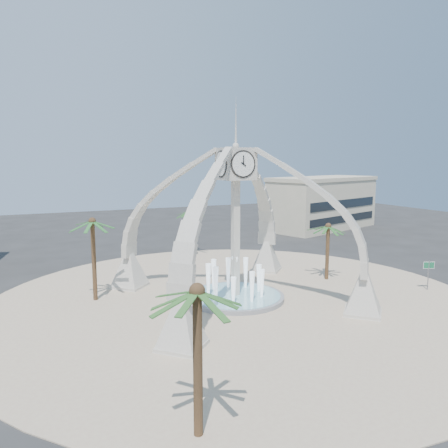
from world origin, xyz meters
name	(u,v)px	position (x,y,z in m)	size (l,w,h in m)	color
ground	(235,300)	(0.00, 0.00, 0.00)	(140.00, 140.00, 0.00)	#282828
plaza	(235,299)	(0.00, 0.00, 0.03)	(40.00, 40.00, 0.06)	#C0AE8F
clock_tower	(236,221)	(0.00, 0.00, 6.49)	(17.94, 17.94, 16.30)	beige
fountain	(235,296)	(0.00, 0.00, 0.29)	(8.00, 8.00, 3.62)	gray
building_ne	(323,203)	(30.00, 28.00, 4.31)	(21.87, 14.17, 8.60)	#BBB192
palm_east	(328,227)	(10.63, 1.79, 5.12)	(4.50, 4.50, 5.88)	brown
palm_west	(92,223)	(-10.46, 4.59, 6.41)	(4.22, 4.22, 7.23)	brown
palm_north	(190,211)	(2.48, 17.16, 5.43)	(4.44, 4.44, 6.17)	brown
palm_south	(197,294)	(-9.26, -15.43, 6.12)	(4.52, 4.52, 7.00)	brown
street_sign	(429,269)	(16.50, -4.74, 1.93)	(0.93, 0.40, 2.70)	slate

